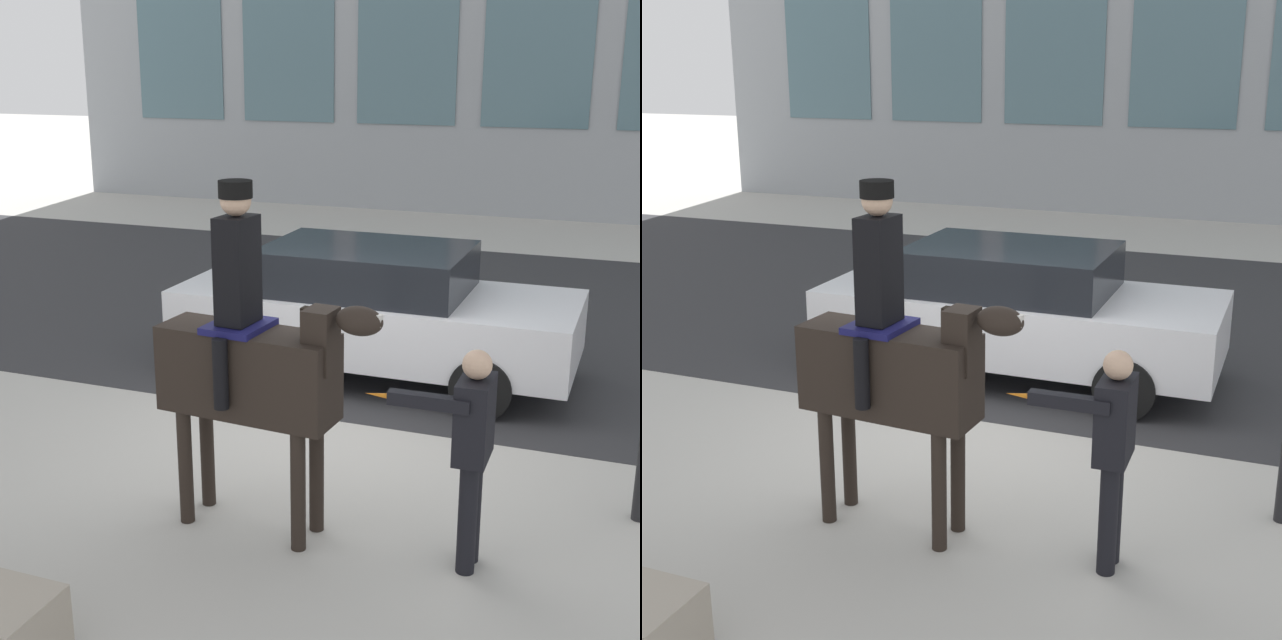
{
  "view_description": "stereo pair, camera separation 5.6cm",
  "coord_description": "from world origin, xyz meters",
  "views": [
    {
      "loc": [
        2.71,
        -7.14,
        3.43
      ],
      "look_at": [
        0.35,
        -0.98,
        1.49
      ],
      "focal_mm": 50.0,
      "sensor_mm": 36.0,
      "label": 1
    },
    {
      "loc": [
        2.76,
        -7.12,
        3.43
      ],
      "look_at": [
        0.35,
        -0.98,
        1.49
      ],
      "focal_mm": 50.0,
      "sensor_mm": 36.0,
      "label": 2
    }
  ],
  "objects": [
    {
      "name": "ground_plane",
      "position": [
        0.0,
        0.0,
        0.0
      ],
      "size": [
        80.0,
        80.0,
        0.0
      ],
      "primitive_type": "plane",
      "color": "#B2AFA8"
    },
    {
      "name": "road_surface",
      "position": [
        0.0,
        4.75,
        0.0
      ],
      "size": [
        22.82,
        8.5,
        0.01
      ],
      "color": "#2D2D30",
      "rests_on": "ground_plane"
    },
    {
      "name": "mounted_horse_lead",
      "position": [
        0.07,
        -1.64,
        1.32
      ],
      "size": [
        1.79,
        0.65,
        2.63
      ],
      "rotation": [
        0.0,
        0.0,
        -0.07
      ],
      "color": "black",
      "rests_on": "ground_plane"
    },
    {
      "name": "pedestrian_bystander",
      "position": [
        1.69,
        -1.62,
        0.94
      ],
      "size": [
        0.82,
        0.44,
        1.6
      ],
      "rotation": [
        0.0,
        0.0,
        -3.13
      ],
      "color": "black",
      "rests_on": "ground_plane"
    },
    {
      "name": "street_car_near_lane",
      "position": [
        -0.12,
        1.92,
        0.76
      ],
      "size": [
        4.36,
        1.84,
        1.46
      ],
      "color": "silver",
      "rests_on": "ground_plane"
    }
  ]
}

